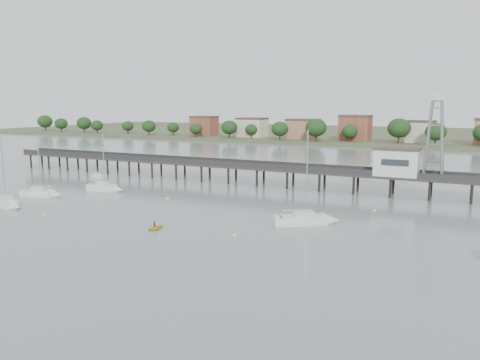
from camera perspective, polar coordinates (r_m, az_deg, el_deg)
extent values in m
plane|color=gray|center=(52.72, -21.31, -10.89)|extent=(500.00, 500.00, 0.00)
cube|color=#2D2823|center=(101.12, 4.32, 1.34)|extent=(150.00, 5.00, 0.50)
cube|color=#333335|center=(98.81, 3.80, 1.63)|extent=(150.00, 0.12, 1.10)
cube|color=#333335|center=(103.23, 4.82, 1.94)|extent=(150.00, 0.12, 1.10)
cylinder|color=black|center=(143.83, -24.14, 2.12)|extent=(0.50, 0.50, 4.40)
cylinder|color=black|center=(146.26, -23.00, 2.30)|extent=(0.50, 0.50, 4.40)
cylinder|color=black|center=(99.66, 3.89, 0.10)|extent=(0.50, 0.50, 4.40)
cylinder|color=black|center=(103.15, 4.70, 0.40)|extent=(0.50, 0.50, 4.40)
cube|color=silver|center=(94.47, 18.56, 2.01)|extent=(8.00, 5.00, 5.00)
cube|color=#4C3833|center=(94.19, 18.64, 3.61)|extent=(8.40, 5.40, 0.30)
cube|color=slate|center=(93.20, 22.94, 8.86)|extent=(1.80, 1.80, 0.30)
cube|color=silver|center=(93.21, 22.97, 9.32)|extent=(0.90, 0.90, 1.20)
cube|color=silver|center=(99.79, -16.31, -1.02)|extent=(5.78, 2.79, 1.65)
cone|color=silver|center=(97.81, -14.66, -1.15)|extent=(2.55, 2.42, 2.16)
cube|color=silver|center=(99.59, -16.34, -0.35)|extent=(2.66, 2.01, 0.75)
cylinder|color=#A5A8AA|center=(98.71, -16.29, 2.42)|extent=(0.18, 0.18, 10.43)
cylinder|color=#A5A8AA|center=(100.05, -16.79, -0.01)|extent=(3.24, 0.50, 0.12)
cube|color=silver|center=(69.93, 7.66, -5.01)|extent=(7.09, 5.92, 1.65)
cone|color=silver|center=(71.12, 10.96, -4.85)|extent=(3.80, 3.75, 2.63)
cube|color=silver|center=(69.65, 7.68, -4.07)|extent=(3.67, 3.41, 0.75)
cylinder|color=#A5A8AA|center=(68.65, 8.17, 0.82)|extent=(0.18, 0.18, 12.68)
cylinder|color=#A5A8AA|center=(69.25, 6.79, -3.66)|extent=(3.36, 2.27, 0.12)
cube|color=silver|center=(97.79, -23.26, -1.60)|extent=(5.97, 3.67, 1.65)
cone|color=silver|center=(95.95, -21.51, -1.69)|extent=(2.85, 2.74, 2.17)
cube|color=silver|center=(97.59, -23.31, -0.93)|extent=(2.87, 2.37, 0.75)
cylinder|color=#A5A8AA|center=(96.70, -23.30, 1.92)|extent=(0.18, 0.18, 10.47)
cylinder|color=#A5A8AA|center=(98.01, -23.78, -0.59)|extent=(3.16, 1.04, 0.12)
cube|color=silver|center=(90.80, -26.75, -2.63)|extent=(6.12, 3.18, 1.65)
cone|color=silver|center=(87.64, -25.63, -2.94)|extent=(2.76, 2.63, 2.27)
cube|color=silver|center=(90.59, -26.81, -1.90)|extent=(2.85, 2.21, 0.75)
cylinder|color=#A5A8AA|center=(89.47, -26.92, 1.29)|extent=(0.18, 0.18, 10.93)
cylinder|color=#A5A8AA|center=(91.35, -27.12, -1.49)|extent=(3.38, 0.67, 0.12)
cube|color=silver|center=(117.35, -16.85, 0.38)|extent=(3.63, 1.99, 0.96)
cube|color=silver|center=(117.87, -17.09, 0.68)|extent=(1.32, 1.32, 0.57)
imported|color=yellow|center=(67.87, -10.35, -5.93)|extent=(1.98, 0.74, 2.71)
imported|color=black|center=(67.87, -10.35, -5.93)|extent=(0.62, 1.05, 0.24)
ellipsoid|color=beige|center=(81.37, -22.79, -3.92)|extent=(0.56, 0.56, 0.39)
ellipsoid|color=beige|center=(63.43, -0.66, -6.78)|extent=(0.56, 0.56, 0.39)
ellipsoid|color=beige|center=(108.79, -22.19, -0.72)|extent=(0.56, 0.56, 0.39)
ellipsoid|color=beige|center=(88.93, -8.85, -2.23)|extent=(0.56, 0.56, 0.39)
ellipsoid|color=beige|center=(81.22, 16.06, -3.58)|extent=(0.56, 0.56, 0.39)
cube|color=#475133|center=(281.02, 18.56, 5.26)|extent=(500.00, 170.00, 1.40)
cube|color=brown|center=(250.95, -4.38, 6.48)|extent=(13.00, 10.50, 9.00)
cube|color=brown|center=(237.99, 1.48, 6.35)|extent=(13.00, 10.50, 9.00)
cube|color=brown|center=(228.07, 7.69, 6.15)|extent=(13.00, 10.50, 9.00)
cube|color=brown|center=(221.43, 13.87, 5.88)|extent=(13.00, 10.50, 9.00)
cube|color=brown|center=(217.20, 21.13, 5.47)|extent=(13.00, 10.50, 9.00)
ellipsoid|color=#183415|center=(257.79, -11.54, 6.46)|extent=(8.00, 8.00, 6.80)
ellipsoid|color=#183415|center=(207.71, 15.86, 5.68)|extent=(8.00, 8.00, 6.80)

